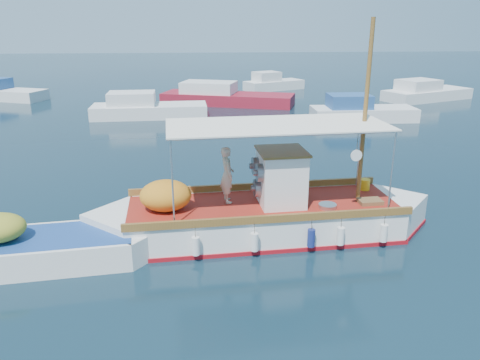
{
  "coord_description": "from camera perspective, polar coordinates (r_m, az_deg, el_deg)",
  "views": [
    {
      "loc": [
        -1.7,
        -12.87,
        5.84
      ],
      "look_at": [
        -0.67,
        0.0,
        1.42
      ],
      "focal_mm": 35.0,
      "sensor_mm": 36.0,
      "label": 1
    }
  ],
  "objects": [
    {
      "name": "ground",
      "position": [
        14.23,
        2.72,
        -5.36
      ],
      "size": [
        160.0,
        160.0,
        0.0
      ],
      "primitive_type": "plane",
      "color": "black",
      "rests_on": "ground"
    },
    {
      "name": "fishing_caique",
      "position": [
        13.4,
        2.57,
        -4.45
      ],
      "size": [
        10.03,
        3.24,
        6.13
      ],
      "rotation": [
        0.0,
        0.0,
        0.07
      ],
      "color": "white",
      "rests_on": "ground"
    },
    {
      "name": "dinghy",
      "position": [
        12.96,
        -23.77,
        -7.98
      ],
      "size": [
        6.51,
        2.39,
        1.6
      ],
      "rotation": [
        0.0,
        0.0,
        0.12
      ],
      "color": "white",
      "rests_on": "ground"
    },
    {
      "name": "bg_boat_nw",
      "position": [
        30.54,
        -11.39,
        8.43
      ],
      "size": [
        7.26,
        2.71,
        1.8
      ],
      "rotation": [
        0.0,
        0.0,
        0.04
      ],
      "color": "silver",
      "rests_on": "ground"
    },
    {
      "name": "bg_boat_n",
      "position": [
        34.78,
        -2.0,
        10.02
      ],
      "size": [
        9.93,
        5.58,
        1.8
      ],
      "rotation": [
        0.0,
        0.0,
        -0.31
      ],
      "color": "maroon",
      "rests_on": "ground"
    },
    {
      "name": "bg_boat_ne",
      "position": [
        29.87,
        14.44,
        7.98
      ],
      "size": [
        6.28,
        2.25,
        1.8
      ],
      "rotation": [
        0.0,
        0.0,
        -0.01
      ],
      "color": "silver",
      "rests_on": "ground"
    },
    {
      "name": "bg_boat_e",
      "position": [
        39.37,
        21.63,
        9.77
      ],
      "size": [
        7.65,
        5.21,
        1.8
      ],
      "rotation": [
        0.0,
        0.0,
        0.4
      ],
      "color": "silver",
      "rests_on": "ground"
    },
    {
      "name": "bg_boat_far_w",
      "position": [
        41.42,
        -27.2,
        9.42
      ],
      "size": [
        7.24,
        4.61,
        1.8
      ],
      "rotation": [
        0.0,
        0.0,
        -0.37
      ],
      "color": "silver",
      "rests_on": "ground"
    },
    {
      "name": "bg_boat_far_n",
      "position": [
        42.33,
        3.97,
        11.58
      ],
      "size": [
        5.62,
        4.08,
        1.8
      ],
      "rotation": [
        0.0,
        0.0,
        0.45
      ],
      "color": "silver",
      "rests_on": "ground"
    }
  ]
}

